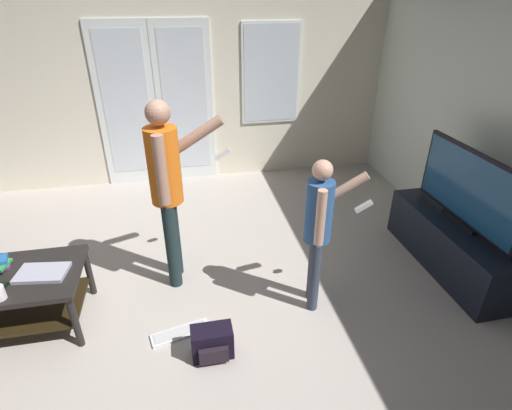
{
  "coord_description": "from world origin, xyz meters",
  "views": [
    {
      "loc": [
        0.27,
        -2.46,
        2.27
      ],
      "look_at": [
        0.78,
        0.12,
        0.85
      ],
      "focal_mm": 27.79,
      "sensor_mm": 36.0,
      "label": 1
    }
  ],
  "objects_px": {
    "person_child": "(320,224)",
    "tv_stand": "(453,245)",
    "backpack": "(212,343)",
    "flat_screen_tv": "(469,189)",
    "person_adult": "(168,181)",
    "loose_keyboard": "(181,333)",
    "coffee_table": "(9,291)",
    "laptop_closed": "(42,273)"
  },
  "relations": [
    {
      "from": "flat_screen_tv",
      "to": "laptop_closed",
      "type": "bearing_deg",
      "value": -178.81
    },
    {
      "from": "flat_screen_tv",
      "to": "backpack",
      "type": "height_order",
      "value": "flat_screen_tv"
    },
    {
      "from": "coffee_table",
      "to": "backpack",
      "type": "relative_size",
      "value": 3.6
    },
    {
      "from": "person_adult",
      "to": "person_child",
      "type": "height_order",
      "value": "person_adult"
    },
    {
      "from": "flat_screen_tv",
      "to": "loose_keyboard",
      "type": "distance_m",
      "value": 2.64
    },
    {
      "from": "loose_keyboard",
      "to": "laptop_closed",
      "type": "xyz_separation_m",
      "value": [
        -0.93,
        0.3,
        0.48
      ]
    },
    {
      "from": "loose_keyboard",
      "to": "coffee_table",
      "type": "bearing_deg",
      "value": 164.82
    },
    {
      "from": "flat_screen_tv",
      "to": "person_child",
      "type": "distance_m",
      "value": 1.43
    },
    {
      "from": "flat_screen_tv",
      "to": "person_adult",
      "type": "xyz_separation_m",
      "value": [
        -2.49,
        0.31,
        0.16
      ]
    },
    {
      "from": "tv_stand",
      "to": "person_child",
      "type": "height_order",
      "value": "person_child"
    },
    {
      "from": "coffee_table",
      "to": "person_adult",
      "type": "relative_size",
      "value": 0.65
    },
    {
      "from": "tv_stand",
      "to": "loose_keyboard",
      "type": "xyz_separation_m",
      "value": [
        -2.49,
        -0.37,
        -0.22
      ]
    },
    {
      "from": "person_child",
      "to": "loose_keyboard",
      "type": "relative_size",
      "value": 2.75
    },
    {
      "from": "flat_screen_tv",
      "to": "backpack",
      "type": "relative_size",
      "value": 4.2
    },
    {
      "from": "flat_screen_tv",
      "to": "loose_keyboard",
      "type": "bearing_deg",
      "value": -171.53
    },
    {
      "from": "tv_stand",
      "to": "loose_keyboard",
      "type": "relative_size",
      "value": 3.12
    },
    {
      "from": "flat_screen_tv",
      "to": "backpack",
      "type": "bearing_deg",
      "value": -164.91
    },
    {
      "from": "coffee_table",
      "to": "loose_keyboard",
      "type": "relative_size",
      "value": 2.27
    },
    {
      "from": "backpack",
      "to": "person_adult",
      "type": "bearing_deg",
      "value": 103.2
    },
    {
      "from": "tv_stand",
      "to": "person_child",
      "type": "xyz_separation_m",
      "value": [
        -1.41,
        -0.23,
        0.53
      ]
    },
    {
      "from": "coffee_table",
      "to": "flat_screen_tv",
      "type": "distance_m",
      "value": 3.72
    },
    {
      "from": "tv_stand",
      "to": "laptop_closed",
      "type": "distance_m",
      "value": 3.44
    },
    {
      "from": "backpack",
      "to": "loose_keyboard",
      "type": "bearing_deg",
      "value": 132.39
    },
    {
      "from": "coffee_table",
      "to": "tv_stand",
      "type": "relative_size",
      "value": 0.73
    },
    {
      "from": "coffee_table",
      "to": "loose_keyboard",
      "type": "distance_m",
      "value": 1.28
    },
    {
      "from": "coffee_table",
      "to": "laptop_closed",
      "type": "distance_m",
      "value": 0.3
    },
    {
      "from": "coffee_table",
      "to": "flat_screen_tv",
      "type": "height_order",
      "value": "flat_screen_tv"
    },
    {
      "from": "tv_stand",
      "to": "flat_screen_tv",
      "type": "bearing_deg",
      "value": 114.81
    },
    {
      "from": "laptop_closed",
      "to": "person_adult",
      "type": "bearing_deg",
      "value": 30.19
    },
    {
      "from": "coffee_table",
      "to": "person_child",
      "type": "bearing_deg",
      "value": -4.67
    },
    {
      "from": "person_adult",
      "to": "person_child",
      "type": "xyz_separation_m",
      "value": [
        1.08,
        -0.54,
        -0.2
      ]
    },
    {
      "from": "tv_stand",
      "to": "flat_screen_tv",
      "type": "distance_m",
      "value": 0.57
    },
    {
      "from": "tv_stand",
      "to": "backpack",
      "type": "relative_size",
      "value": 4.95
    },
    {
      "from": "person_child",
      "to": "backpack",
      "type": "relative_size",
      "value": 4.36
    },
    {
      "from": "loose_keyboard",
      "to": "laptop_closed",
      "type": "distance_m",
      "value": 1.09
    },
    {
      "from": "person_adult",
      "to": "tv_stand",
      "type": "bearing_deg",
      "value": -7.17
    },
    {
      "from": "tv_stand",
      "to": "coffee_table",
      "type": "bearing_deg",
      "value": -179.34
    },
    {
      "from": "person_child",
      "to": "loose_keyboard",
      "type": "xyz_separation_m",
      "value": [
        -1.09,
        -0.14,
        -0.75
      ]
    },
    {
      "from": "flat_screen_tv",
      "to": "person_child",
      "type": "bearing_deg",
      "value": -170.6
    },
    {
      "from": "person_child",
      "to": "tv_stand",
      "type": "bearing_deg",
      "value": 9.25
    },
    {
      "from": "person_adult",
      "to": "backpack",
      "type": "height_order",
      "value": "person_adult"
    },
    {
      "from": "coffee_table",
      "to": "backpack",
      "type": "distance_m",
      "value": 1.54
    }
  ]
}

